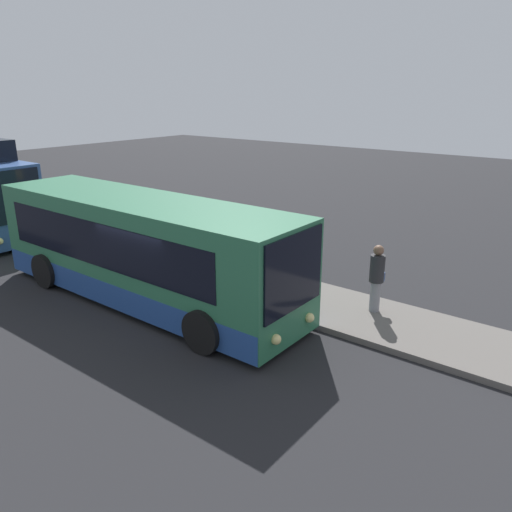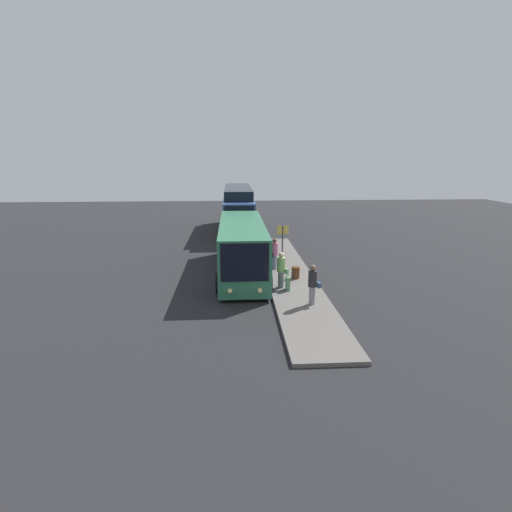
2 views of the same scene
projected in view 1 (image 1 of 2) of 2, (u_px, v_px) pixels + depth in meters
name	position (u px, v px, depth m)	size (l,w,h in m)	color
ground	(163.00, 311.00, 13.73)	(80.00, 80.00, 0.00)	#232326
platform	(231.00, 278.00, 15.88)	(20.00, 2.61, 0.16)	#605B56
bus_lead	(142.00, 250.00, 14.08)	(10.31, 2.80, 2.96)	#2D704C
passenger_boarding	(188.00, 245.00, 15.66)	(0.62, 0.65, 1.85)	gray
passenger_waiting	(276.00, 268.00, 13.68)	(0.58, 0.69, 1.83)	gray
passenger_with_bags	(377.00, 276.00, 13.09)	(0.44, 0.60, 1.84)	gray
suitcase	(294.00, 290.00, 13.86)	(0.41, 0.19, 0.90)	#598C59
sign_post	(161.00, 216.00, 17.24)	(0.10, 0.73, 2.28)	#4C4C51
trash_bin	(255.00, 269.00, 15.50)	(0.44, 0.44, 0.65)	#593319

